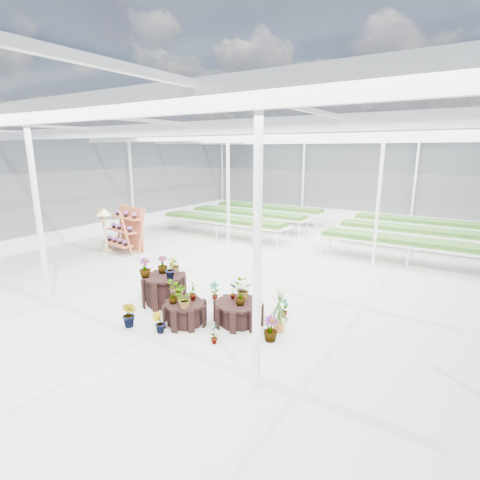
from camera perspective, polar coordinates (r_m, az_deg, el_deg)
The scene contains 10 objects.
ground_plane at distance 11.20m, azimuth -0.59°, elevation -6.70°, with size 24.00×24.00×0.00m, color gray.
greenhouse_shell at distance 10.64m, azimuth -0.62°, elevation 4.75°, with size 18.00×24.00×4.50m, color white, non-canonical shape.
steel_frame at distance 10.64m, azimuth -0.62°, elevation 4.75°, with size 18.00×24.00×4.50m, color silver, non-canonical shape.
nursery_benches at distance 17.35m, azimuth 12.51°, elevation 1.73°, with size 16.00×7.00×0.84m, color silver, non-canonical shape.
plinth_tall at distance 9.89m, azimuth -11.44°, elevation -7.44°, with size 1.12×1.12×0.76m, color black.
plinth_mid at distance 8.77m, azimuth -8.39°, elevation -10.99°, with size 0.97×0.97×0.51m, color black.
plinth_low at distance 8.73m, azimuth -0.24°, elevation -10.99°, with size 1.12×1.12×0.50m, color black.
shelf_rack at distance 15.24m, azimuth -17.43°, elevation 1.56°, with size 1.65×0.87×1.75m, color #B05532, non-canonical shape.
bird_table at distance 15.37m, azimuth -19.84°, elevation 1.41°, with size 0.41×0.41×1.72m, color #D6C27D, non-canonical shape.
nursery_plants at distance 9.10m, azimuth -5.94°, elevation -7.90°, with size 4.44×2.71×1.29m.
Camera 1 is at (5.75, -8.80, 3.88)m, focal length 28.00 mm.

